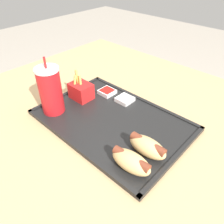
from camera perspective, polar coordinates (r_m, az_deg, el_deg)
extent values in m
cube|color=tan|center=(1.01, 0.95, -19.25)|extent=(1.22, 1.06, 0.76)
cube|color=black|center=(0.71, 0.00, -2.25)|extent=(0.48, 0.33, 0.01)
cube|color=black|center=(0.81, 7.71, 3.35)|extent=(0.48, 0.01, 0.00)
cube|color=black|center=(0.63, -9.97, -8.37)|extent=(0.48, 0.01, 0.00)
cube|color=black|center=(0.62, 16.35, -11.08)|extent=(0.01, 0.33, 0.00)
cube|color=black|center=(0.86, -11.52, 4.95)|extent=(0.01, 0.33, 0.00)
cylinder|color=red|center=(0.73, -15.72, 5.12)|extent=(0.07, 0.07, 0.15)
cylinder|color=silver|center=(0.70, -16.80, 10.63)|extent=(0.08, 0.08, 0.01)
cylinder|color=red|center=(0.69, -17.12, 12.23)|extent=(0.01, 0.01, 0.03)
ellipsoid|color=#DBB270|center=(0.55, 4.98, -12.80)|extent=(0.11, 0.06, 0.05)
cylinder|color=brown|center=(0.55, 5.04, -12.08)|extent=(0.10, 0.03, 0.02)
ellipsoid|color=#DBB270|center=(0.59, 9.24, -8.96)|extent=(0.11, 0.05, 0.05)
cylinder|color=brown|center=(0.59, 9.34, -8.24)|extent=(0.10, 0.03, 0.02)
cube|color=red|center=(0.81, -7.84, 5.55)|extent=(0.08, 0.06, 0.06)
cylinder|color=#EACC60|center=(0.79, -8.23, 7.20)|extent=(0.01, 0.01, 0.07)
cylinder|color=#EACC60|center=(0.79, -9.68, 7.45)|extent=(0.01, 0.02, 0.06)
cylinder|color=#EACC60|center=(0.79, -9.17, 8.09)|extent=(0.01, 0.02, 0.09)
cube|color=silver|center=(0.79, 3.36, 3.31)|extent=(0.05, 0.05, 0.01)
cube|color=white|center=(0.79, 3.38, 3.72)|extent=(0.05, 0.05, 0.00)
cube|color=silver|center=(0.83, -1.31, 5.29)|extent=(0.05, 0.05, 0.01)
cube|color=#B21914|center=(0.83, -1.32, 5.69)|extent=(0.05, 0.05, 0.00)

